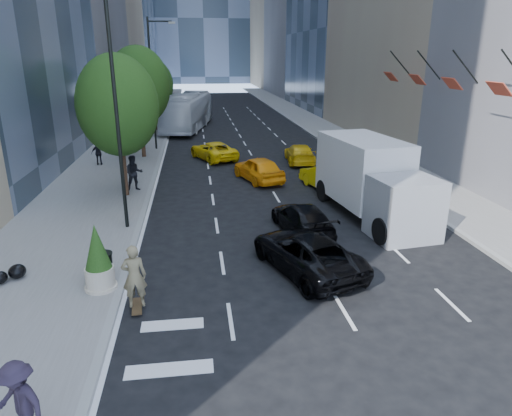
{
  "coord_description": "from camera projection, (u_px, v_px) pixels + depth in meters",
  "views": [
    {
      "loc": [
        -3.31,
        -15.72,
        7.49
      ],
      "look_at": [
        -1.0,
        1.55,
        1.6
      ],
      "focal_mm": 32.0,
      "sensor_mm": 36.0,
      "label": 1
    }
  ],
  "objects": [
    {
      "name": "skateboarder",
      "position": [
        135.0,
        280.0,
        13.77
      ],
      "size": [
        0.78,
        0.55,
        2.02
      ],
      "primitive_type": "imported",
      "rotation": [
        0.0,
        0.0,
        3.24
      ],
      "color": "#766A49",
      "rests_on": "ground"
    },
    {
      "name": "pedestrian_a",
      "position": [
        134.0,
        173.0,
        25.6
      ],
      "size": [
        1.12,
        0.96,
        2.0
      ],
      "primitive_type": "imported",
      "rotation": [
        0.0,
        0.0,
        0.22
      ],
      "color": "black",
      "rests_on": "sidewalk_left"
    },
    {
      "name": "taxi_c",
      "position": [
        213.0,
        151.0,
        34.01
      ],
      "size": [
        3.86,
        5.26,
        1.33
      ],
      "primitive_type": "imported",
      "rotation": [
        0.0,
        0.0,
        3.53
      ],
      "color": "yellow",
      "rests_on": "ground"
    },
    {
      "name": "black_sedan_mercedes",
      "position": [
        302.0,
        219.0,
        19.97
      ],
      "size": [
        2.34,
        4.68,
        1.3
      ],
      "primitive_type": "imported",
      "rotation": [
        0.0,
        0.0,
        3.26
      ],
      "color": "black",
      "rests_on": "ground"
    },
    {
      "name": "black_sedan_lincoln",
      "position": [
        306.0,
        252.0,
        16.47
      ],
      "size": [
        3.87,
        5.6,
        1.42
      ],
      "primitive_type": "imported",
      "rotation": [
        0.0,
        0.0,
        3.47
      ],
      "color": "black",
      "rests_on": "ground"
    },
    {
      "name": "garbage_bags",
      "position": [
        10.0,
        274.0,
        15.55
      ],
      "size": [
        0.99,
        0.95,
        0.49
      ],
      "color": "black",
      "rests_on": "sidewalk_left"
    },
    {
      "name": "taxi_b",
      "position": [
        328.0,
        177.0,
        26.32
      ],
      "size": [
        2.58,
        4.71,
        1.47
      ],
      "primitive_type": "imported",
      "rotation": [
        0.0,
        0.0,
        3.38
      ],
      "color": "yellow",
      "rests_on": "ground"
    },
    {
      "name": "taxi_d",
      "position": [
        300.0,
        154.0,
        32.98
      ],
      "size": [
        2.26,
        4.73,
        1.33
      ],
      "primitive_type": "imported",
      "rotation": [
        0.0,
        0.0,
        3.05
      ],
      "color": "yellow",
      "rests_on": "ground"
    },
    {
      "name": "trash_can",
      "position": [
        104.0,
        267.0,
        15.56
      ],
      "size": [
        0.61,
        0.61,
        0.92
      ],
      "primitive_type": "cylinder",
      "color": "black",
      "rests_on": "sidewalk_left"
    },
    {
      "name": "ground",
      "position": [
        287.0,
        259.0,
        17.57
      ],
      "size": [
        160.0,
        160.0,
        0.0
      ],
      "primitive_type": "plane",
      "color": "black",
      "rests_on": "ground"
    },
    {
      "name": "traffic_signal",
      "position": [
        166.0,
        84.0,
        52.97
      ],
      "size": [
        2.48,
        0.53,
        5.2
      ],
      "color": "black",
      "rests_on": "sidewalk_left"
    },
    {
      "name": "tree_near",
      "position": [
        118.0,
        106.0,
        23.53
      ],
      "size": [
        4.2,
        4.2,
        7.46
      ],
      "color": "#312213",
      "rests_on": "sidewalk_left"
    },
    {
      "name": "planter_shrub",
      "position": [
        98.0,
        259.0,
        14.74
      ],
      "size": [
        0.94,
        0.94,
        2.25
      ],
      "color": "beige",
      "rests_on": "sidewalk_left"
    },
    {
      "name": "sidewalk_right",
      "position": [
        325.0,
        130.0,
        46.98
      ],
      "size": [
        4.0,
        120.0,
        0.15
      ],
      "primitive_type": "cube",
      "color": "slate",
      "rests_on": "ground"
    },
    {
      "name": "city_bus",
      "position": [
        188.0,
        111.0,
        47.4
      ],
      "size": [
        5.46,
        13.5,
        3.66
      ],
      "primitive_type": "imported",
      "rotation": [
        0.0,
        0.0,
        -0.19
      ],
      "color": "white",
      "rests_on": "ground"
    },
    {
      "name": "sidewalk_left",
      "position": [
        136.0,
        134.0,
        44.59
      ],
      "size": [
        6.0,
        120.0,
        0.15
      ],
      "primitive_type": "cube",
      "color": "slate",
      "rests_on": "ground"
    },
    {
      "name": "tree_far",
      "position": [
        153.0,
        85.0,
        45.23
      ],
      "size": [
        3.9,
        3.9,
        6.92
      ],
      "color": "#312213",
      "rests_on": "sidewalk_left"
    },
    {
      "name": "facade_flags",
      "position": [
        436.0,
        78.0,
        26.32
      ],
      "size": [
        1.85,
        13.3,
        2.05
      ],
      "color": "black",
      "rests_on": "ground"
    },
    {
      "name": "pedestrian_c",
      "position": [
        20.0,
        403.0,
        8.85
      ],
      "size": [
        1.36,
        1.22,
        1.83
      ],
      "primitive_type": "imported",
      "rotation": [
        0.0,
        0.0,
        -0.59
      ],
      "color": "#261E2D",
      "rests_on": "sidewalk_left"
    },
    {
      "name": "lamp_near",
      "position": [
        119.0,
        97.0,
        18.67
      ],
      "size": [
        2.13,
        0.22,
        10.0
      ],
      "color": "black",
      "rests_on": "sidewalk_left"
    },
    {
      "name": "tree_mid",
      "position": [
        139.0,
        86.0,
        32.8
      ],
      "size": [
        4.5,
        4.5,
        7.99
      ],
      "color": "#312213",
      "rests_on": "sidewalk_left"
    },
    {
      "name": "box_truck",
      "position": [
        372.0,
        179.0,
        21.68
      ],
      "size": [
        3.69,
        7.91,
        3.64
      ],
      "rotation": [
        0.0,
        0.0,
        0.13
      ],
      "color": "silver",
      "rests_on": "ground"
    },
    {
      "name": "lamp_far",
      "position": [
        154.0,
        77.0,
        35.57
      ],
      "size": [
        2.13,
        0.22,
        10.0
      ],
      "color": "black",
      "rests_on": "sidewalk_left"
    },
    {
      "name": "taxi_a",
      "position": [
        259.0,
        169.0,
        28.19
      ],
      "size": [
        3.06,
        4.82,
        1.53
      ],
      "primitive_type": "imported",
      "rotation": [
        0.0,
        0.0,
        3.45
      ],
      "color": "#FF9B0D",
      "rests_on": "ground"
    },
    {
      "name": "pedestrian_b",
      "position": [
        99.0,
        153.0,
        31.61
      ],
      "size": [
        0.99,
        0.44,
        1.66
      ],
      "primitive_type": "imported",
      "rotation": [
        0.0,
        0.0,
        3.18
      ],
      "color": "black",
      "rests_on": "sidewalk_left"
    }
  ]
}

